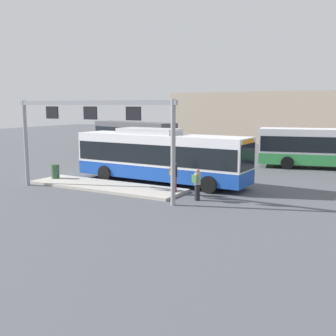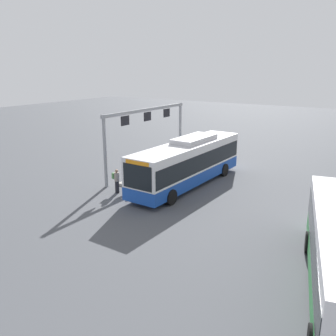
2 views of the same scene
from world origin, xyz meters
The scene contains 10 objects.
ground_plane centered at (0.00, 0.00, 0.00)m, with size 120.00×120.00×0.00m, color #4C4F54.
platform_curb centered at (-2.16, -2.88, 0.08)m, with size 10.00×2.80×0.16m, color #B2ADA3.
bus_main centered at (-0.01, 0.00, 1.81)m, with size 11.63×2.93×3.46m.
bus_background_left centered at (8.43, 11.61, 1.78)m, with size 10.98×4.90×3.10m.
bus_background_right centered at (-12.25, 14.99, 1.78)m, with size 10.87×4.83×3.10m.
person_boarding centered at (4.12, -3.24, 0.89)m, with size 0.37×0.55×1.67m.
person_waiting_near centered at (2.40, -2.61, 1.05)m, with size 0.37×0.54×1.67m.
platform_sign_gantry centered at (-1.63, -4.73, 3.82)m, with size 10.69×0.24×5.20m.
station_building centered at (-2.17, 33.37, 3.31)m, with size 27.04×8.00×6.62m, color tan.
trash_bin centered at (-6.46, -2.70, 0.61)m, with size 0.52×0.52×0.90m, color #2D5133.
Camera 1 is at (13.13, -22.14, 4.93)m, focal length 43.86 mm.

